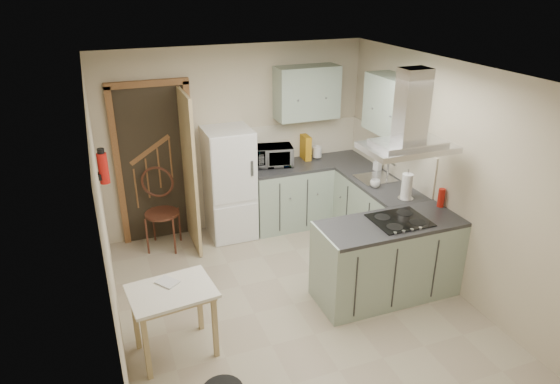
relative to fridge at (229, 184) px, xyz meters
name	(u,v)px	position (x,y,z in m)	size (l,w,h in m)	color
floor	(294,304)	(0.20, -1.80, -0.75)	(4.20, 4.20, 0.00)	tan
ceiling	(298,72)	(0.20, -1.80, 1.75)	(4.20, 4.20, 0.00)	silver
back_wall	(236,140)	(0.20, 0.30, 0.50)	(3.60, 3.60, 0.00)	#C0B195
left_wall	(106,230)	(-1.60, -1.80, 0.50)	(4.20, 4.20, 0.00)	#C0B195
right_wall	(446,176)	(2.00, -1.80, 0.50)	(4.20, 4.20, 0.00)	#C0B195
doorway	(156,164)	(-0.90, 0.27, 0.30)	(1.10, 0.12, 2.10)	brown
fridge	(229,184)	(0.00, 0.00, 0.00)	(0.60, 0.60, 1.50)	white
counter_back	(289,195)	(0.86, 0.00, -0.30)	(1.08, 0.60, 0.90)	#9EB2A0
counter_right	(366,205)	(1.70, -0.68, -0.30)	(0.60, 1.95, 0.90)	#9EB2A0
splashback	(302,139)	(1.16, 0.29, 0.40)	(1.68, 0.02, 0.50)	beige
wall_cabinet_back	(307,93)	(1.15, 0.12, 1.10)	(0.85, 0.35, 0.70)	#9EB2A0
wall_cabinet_right	(395,107)	(1.82, -0.95, 1.10)	(0.35, 0.90, 0.70)	#9EB2A0
peninsula	(388,259)	(1.22, -1.98, -0.30)	(1.55, 0.65, 0.90)	#9EB2A0
hob	(400,220)	(1.32, -1.98, 0.16)	(0.58, 0.50, 0.01)	black
extractor_hood	(408,147)	(1.32, -1.98, 0.97)	(0.90, 0.55, 0.10)	silver
sink	(375,178)	(1.70, -0.85, 0.16)	(0.45, 0.40, 0.01)	silver
fire_extinguisher	(103,168)	(-1.54, -0.90, 0.75)	(0.10, 0.10, 0.32)	#B2140F
drop_leaf_table	(175,321)	(-1.13, -2.09, -0.40)	(0.75, 0.56, 0.70)	tan
bentwood_chair	(162,214)	(-0.92, -0.04, -0.26)	(0.43, 0.43, 0.97)	#502A1A
microwave	(274,156)	(0.66, 0.07, 0.29)	(0.49, 0.33, 0.27)	black
kettle	(317,152)	(1.33, 0.12, 0.24)	(0.13, 0.13, 0.19)	silver
cereal_box	(306,147)	(1.16, 0.15, 0.32)	(0.09, 0.23, 0.34)	#C88917
soap_bottle	(378,164)	(1.88, -0.60, 0.24)	(0.08, 0.09, 0.19)	#A4A3AE
paper_towel	(407,186)	(1.71, -1.52, 0.31)	(0.12, 0.12, 0.32)	white
cup	(375,184)	(1.55, -1.10, 0.20)	(0.12, 0.12, 0.10)	silver
red_bottle	(441,198)	(1.95, -1.84, 0.26)	(0.07, 0.07, 0.21)	#B61B0F
book	(161,283)	(-1.20, -2.01, 0.00)	(0.14, 0.20, 0.09)	#AA384F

